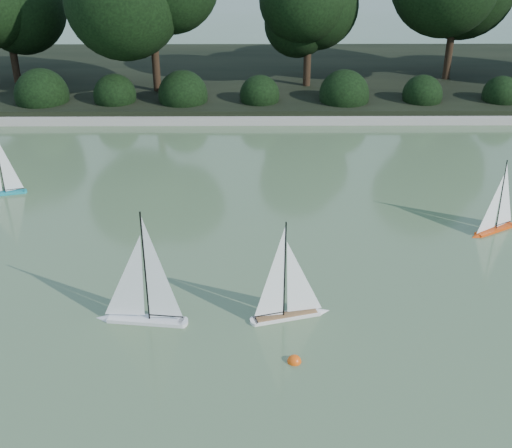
% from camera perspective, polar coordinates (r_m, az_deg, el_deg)
% --- Properties ---
extents(ground, '(80.00, 80.00, 0.00)m').
position_cam_1_polar(ground, '(7.68, 3.47, -12.38)').
color(ground, '#3E5634').
rests_on(ground, ground).
extents(pond_coping, '(40.00, 0.35, 0.18)m').
position_cam_1_polar(pond_coping, '(15.67, 1.46, 9.24)').
color(pond_coping, gray).
rests_on(pond_coping, ground).
extents(far_bank, '(40.00, 8.00, 0.30)m').
position_cam_1_polar(far_bank, '(19.51, 1.11, 12.99)').
color(far_bank, black).
rests_on(far_bank, ground).
extents(shrub_hedge, '(29.10, 1.10, 1.10)m').
position_cam_1_polar(shrub_hedge, '(16.43, 1.38, 11.39)').
color(shrub_hedge, black).
rests_on(shrub_hedge, ground).
extents(sailboat_white_a, '(1.23, 0.34, 1.67)m').
position_cam_1_polar(sailboat_white_a, '(8.34, -10.50, -7.00)').
color(sailboat_white_a, silver).
rests_on(sailboat_white_a, ground).
extents(sailboat_white_b, '(1.09, 0.45, 1.49)m').
position_cam_1_polar(sailboat_white_b, '(8.32, 3.31, -6.91)').
color(sailboat_white_b, silver).
rests_on(sailboat_white_b, ground).
extents(sailboat_orange, '(0.88, 0.58, 1.29)m').
position_cam_1_polar(sailboat_orange, '(11.07, 20.34, 0.29)').
color(sailboat_orange, '#DE410B').
rests_on(sailboat_orange, ground).
extents(race_buoy, '(0.17, 0.17, 0.17)m').
position_cam_1_polar(race_buoy, '(7.72, 3.42, -12.11)').
color(race_buoy, '#E24D0B').
rests_on(race_buoy, ground).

